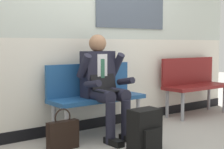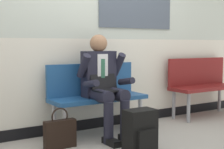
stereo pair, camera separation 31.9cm
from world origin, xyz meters
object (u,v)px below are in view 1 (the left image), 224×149
at_px(person_seated, 104,83).
at_px(backpack, 145,132).
at_px(bench_with_person, 95,93).
at_px(handbag, 63,134).
at_px(bench_empty, 193,81).

distance_m(person_seated, backpack, 0.85).
xyz_separation_m(bench_with_person, backpack, (-0.02, -0.93, -0.29)).
bearing_deg(person_seated, bench_with_person, 90.00).
height_order(bench_with_person, handbag, bench_with_person).
xyz_separation_m(person_seated, handbag, (-0.63, -0.13, -0.48)).
xyz_separation_m(bench_with_person, bench_empty, (1.88, 0.00, 0.01)).
bearing_deg(backpack, bench_with_person, 88.76).
xyz_separation_m(bench_empty, backpack, (-1.90, -0.93, -0.30)).
bearing_deg(handbag, backpack, -44.81).
relative_size(bench_empty, person_seated, 0.96).
bearing_deg(person_seated, handbag, -168.03).
bearing_deg(handbag, bench_empty, 7.50).
distance_m(backpack, handbag, 0.86).
bearing_deg(person_seated, backpack, -91.57).
distance_m(bench_empty, person_seated, 1.90).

